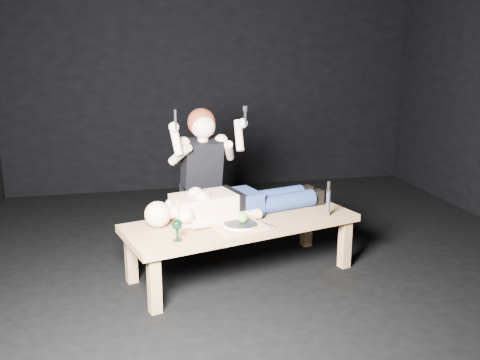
{
  "coord_description": "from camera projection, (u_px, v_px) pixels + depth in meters",
  "views": [
    {
      "loc": [
        -1.11,
        -3.91,
        1.74
      ],
      "look_at": [
        -0.26,
        -0.14,
        0.75
      ],
      "focal_mm": 39.37,
      "sensor_mm": 36.0,
      "label": 1
    }
  ],
  "objects": [
    {
      "name": "fork_flat",
      "position": [
        207.0,
        237.0,
        3.64
      ],
      "size": [
        0.07,
        0.19,
        0.01
      ],
      "primitive_type": "cube",
      "rotation": [
        0.0,
        0.0,
        0.3
      ],
      "color": "#B2B2B7",
      "rests_on": "table"
    },
    {
      "name": "lying_man",
      "position": [
        239.0,
        199.0,
        4.12
      ],
      "size": [
        1.74,
        0.93,
        0.25
      ],
      "primitive_type": null,
      "rotation": [
        0.0,
        0.0,
        0.27
      ],
      "color": "beige",
      "rests_on": "table"
    },
    {
      "name": "goblet",
      "position": [
        177.0,
        230.0,
        3.57
      ],
      "size": [
        0.09,
        0.09,
        0.15
      ],
      "primitive_type": null,
      "rotation": [
        0.0,
        0.0,
        0.27
      ],
      "color": "black",
      "rests_on": "table"
    },
    {
      "name": "spoon_flat",
      "position": [
        254.0,
        223.0,
        3.92
      ],
      "size": [
        0.17,
        0.11,
        0.01
      ],
      "primitive_type": "cube",
      "rotation": [
        0.0,
        0.0,
        1.01
      ],
      "color": "#B2B2B7",
      "rests_on": "table"
    },
    {
      "name": "table",
      "position": [
        241.0,
        247.0,
        4.07
      ],
      "size": [
        1.89,
        1.11,
        0.45
      ],
      "primitive_type": "cube",
      "rotation": [
        0.0,
        0.0,
        0.27
      ],
      "color": "#A2724E",
      "rests_on": "ground"
    },
    {
      "name": "ground",
      "position": [
        267.0,
        262.0,
        4.36
      ],
      "size": [
        5.0,
        5.0,
        0.0
      ],
      "primitive_type": "plane",
      "color": "black",
      "rests_on": "ground"
    },
    {
      "name": "back_wall",
      "position": [
        213.0,
        66.0,
        6.35
      ],
      "size": [
        5.0,
        0.0,
        5.0
      ],
      "primitive_type": "plane",
      "rotation": [
        1.57,
        0.0,
        0.0
      ],
      "color": "black",
      "rests_on": "ground"
    },
    {
      "name": "knife_flat",
      "position": [
        267.0,
        224.0,
        3.9
      ],
      "size": [
        0.1,
        0.17,
        0.01
      ],
      "primitive_type": "cube",
      "rotation": [
        0.0,
        0.0,
        0.49
      ],
      "color": "#B2B2B7",
      "rests_on": "table"
    },
    {
      "name": "kneeling_woman",
      "position": [
        199.0,
        179.0,
        4.45
      ],
      "size": [
        0.8,
        0.87,
        1.29
      ],
      "primitive_type": null,
      "rotation": [
        0.0,
        0.0,
        0.16
      ],
      "color": "black",
      "rests_on": "ground"
    },
    {
      "name": "serving_tray",
      "position": [
        240.0,
        227.0,
        3.82
      ],
      "size": [
        0.41,
        0.35,
        0.02
      ],
      "primitive_type": "cube",
      "rotation": [
        0.0,
        0.0,
        0.35
      ],
      "color": "tan",
      "rests_on": "table"
    },
    {
      "name": "apple",
      "position": [
        243.0,
        218.0,
        3.82
      ],
      "size": [
        0.07,
        0.07,
        0.07
      ],
      "primitive_type": "sphere",
      "color": "#5DA333",
      "rests_on": "plate"
    },
    {
      "name": "plate",
      "position": [
        240.0,
        225.0,
        3.82
      ],
      "size": [
        0.29,
        0.29,
        0.02
      ],
      "primitive_type": "cylinder",
      "rotation": [
        0.0,
        0.0,
        0.35
      ],
      "color": "white",
      "rests_on": "serving_tray"
    },
    {
      "name": "carving_knife",
      "position": [
        328.0,
        199.0,
        4.08
      ],
      "size": [
        0.04,
        0.05,
        0.28
      ],
      "primitive_type": null,
      "rotation": [
        0.0,
        0.0,
        0.27
      ],
      "color": "#B2B2B7",
      "rests_on": "table"
    }
  ]
}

